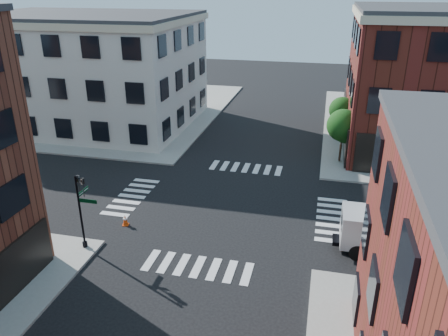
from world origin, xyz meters
TOP-DOWN VIEW (x-y plane):
  - ground at (0.00, 0.00)m, footprint 120.00×120.00m
  - sidewalk_nw at (-21.00, 21.00)m, footprint 30.00×30.00m
  - building_nw at (-19.00, 16.00)m, footprint 22.00×16.00m
  - tree_near at (7.56, 9.98)m, footprint 2.69×2.69m
  - tree_far at (7.56, 15.98)m, footprint 2.43×2.43m
  - signal_pole at (-6.72, -6.68)m, footprint 1.29×1.24m
  - box_truck at (11.36, -3.29)m, footprint 7.83×2.50m
  - traffic_cone at (-5.70, -3.80)m, footprint 0.46×0.46m

SIDE VIEW (x-z plane):
  - ground at x=0.00m, z-range 0.00..0.00m
  - sidewalk_nw at x=-21.00m, z-range 0.00..0.15m
  - traffic_cone at x=-5.70m, z-range -0.01..0.69m
  - box_truck at x=11.36m, z-range 0.07..3.60m
  - signal_pole at x=-6.72m, z-range 0.56..5.16m
  - tree_far at x=7.56m, z-range 0.84..4.91m
  - tree_near at x=7.56m, z-range 0.91..5.41m
  - building_nw at x=-19.00m, z-range 0.00..11.00m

